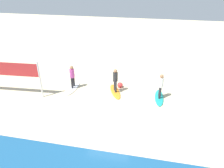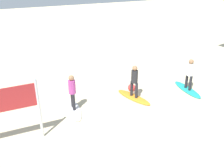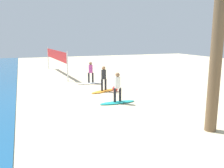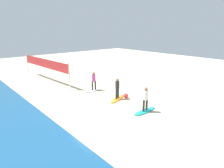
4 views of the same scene
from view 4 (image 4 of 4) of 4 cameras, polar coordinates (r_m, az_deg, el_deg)
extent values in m
plane|color=beige|center=(14.16, -5.52, -6.97)|extent=(60.00, 60.00, 0.00)
ellipsoid|color=teal|center=(13.74, 9.40, -7.67)|extent=(0.61, 2.11, 0.09)
cylinder|color=#232328|center=(13.45, 9.06, -6.16)|extent=(0.14, 0.14, 0.78)
cylinder|color=#232328|center=(13.69, 9.90, -5.80)|extent=(0.14, 0.14, 0.78)
cylinder|color=white|center=(13.33, 9.62, -3.19)|extent=(0.32, 0.32, 0.62)
sphere|color=#9E704C|center=(13.19, 9.71, -1.42)|extent=(0.24, 0.24, 0.24)
ellipsoid|color=orange|center=(15.79, 1.50, -4.27)|extent=(1.33, 2.15, 0.09)
cylinder|color=#232328|center=(15.50, 1.27, -2.94)|extent=(0.14, 0.14, 0.78)
cylinder|color=#232328|center=(15.78, 1.76, -2.60)|extent=(0.14, 0.14, 0.78)
cylinder|color=#262628|center=(15.43, 1.54, -0.31)|extent=(0.32, 0.32, 0.62)
sphere|color=#9E704C|center=(15.32, 1.55, 1.24)|extent=(0.24, 0.24, 0.24)
ellipsoid|color=white|center=(18.00, -5.18, -1.76)|extent=(0.61, 2.11, 0.09)
cylinder|color=#232328|center=(17.79, -5.64, -0.52)|extent=(0.14, 0.14, 0.78)
cylinder|color=#232328|center=(17.96, -4.80, -0.34)|extent=(0.14, 0.14, 0.78)
cylinder|color=#B74293|center=(17.69, -5.27, 1.74)|extent=(0.32, 0.32, 0.62)
sphere|color=#9E704C|center=(17.59, -5.31, 3.10)|extent=(0.24, 0.24, 0.24)
cylinder|color=silver|center=(18.17, -12.09, 2.06)|extent=(0.10, 0.10, 2.50)
cylinder|color=silver|center=(26.07, -23.02, 5.29)|extent=(0.10, 0.10, 2.50)
cube|color=red|center=(21.90, -18.67, 5.64)|extent=(8.98, 0.62, 0.90)
sphere|color=#E53838|center=(16.08, 3.97, -3.35)|extent=(0.39, 0.39, 0.39)
camera|label=1|loc=(9.09, -59.89, 19.96)|focal=33.48mm
camera|label=2|loc=(15.88, -43.88, 15.02)|focal=42.14mm
camera|label=3|loc=(6.76, 85.12, -14.93)|focal=38.82mm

